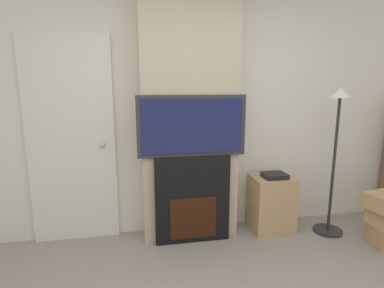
{
  "coord_description": "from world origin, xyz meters",
  "views": [
    {
      "loc": [
        -0.54,
        -1.14,
        1.59
      ],
      "look_at": [
        0.0,
        1.71,
        1.02
      ],
      "focal_mm": 28.0,
      "sensor_mm": 36.0,
      "label": 1
    }
  ],
  "objects_px": {
    "floor_lamp": "(336,145)",
    "media_stand": "(272,203)",
    "fireplace": "(192,199)",
    "television": "(192,126)"
  },
  "relations": [
    {
      "from": "floor_lamp",
      "to": "media_stand",
      "type": "bearing_deg",
      "value": 165.22
    },
    {
      "from": "fireplace",
      "to": "media_stand",
      "type": "height_order",
      "value": "fireplace"
    },
    {
      "from": "fireplace",
      "to": "floor_lamp",
      "type": "bearing_deg",
      "value": -4.12
    },
    {
      "from": "television",
      "to": "media_stand",
      "type": "xyz_separation_m",
      "value": [
        0.91,
        0.05,
        -0.89
      ]
    },
    {
      "from": "media_stand",
      "to": "fireplace",
      "type": "bearing_deg",
      "value": -176.77
    },
    {
      "from": "fireplace",
      "to": "floor_lamp",
      "type": "height_order",
      "value": "floor_lamp"
    },
    {
      "from": "television",
      "to": "floor_lamp",
      "type": "relative_size",
      "value": 0.68
    },
    {
      "from": "fireplace",
      "to": "television",
      "type": "distance_m",
      "value": 0.76
    },
    {
      "from": "media_stand",
      "to": "television",
      "type": "bearing_deg",
      "value": -176.65
    },
    {
      "from": "television",
      "to": "floor_lamp",
      "type": "bearing_deg",
      "value": -4.05
    }
  ]
}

